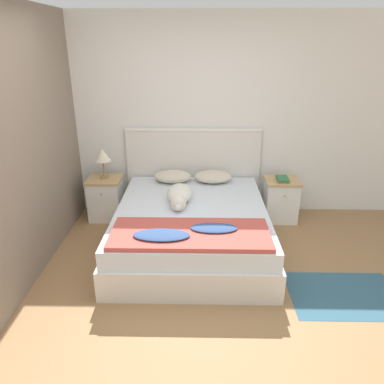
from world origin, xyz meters
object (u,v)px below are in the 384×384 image
(nightstand_left, at_px, (106,198))
(book_stack, at_px, (283,179))
(pillow_right, at_px, (213,177))
(bed, at_px, (192,228))
(nightstand_right, at_px, (280,199))
(pillow_left, at_px, (173,176))
(table_lamp, at_px, (102,156))
(dog, at_px, (179,195))

(nightstand_left, bearing_deg, book_stack, -0.82)
(pillow_right, height_order, book_stack, pillow_right)
(bed, xyz_separation_m, nightstand_right, (1.14, 0.76, 0.03))
(nightstand_right, xyz_separation_m, pillow_right, (-0.88, 0.03, 0.30))
(bed, xyz_separation_m, pillow_left, (-0.26, 0.79, 0.33))
(nightstand_right, height_order, table_lamp, table_lamp)
(bed, distance_m, table_lamp, 1.51)
(bed, distance_m, dog, 0.40)
(nightstand_right, height_order, book_stack, book_stack)
(bed, bearing_deg, nightstand_right, 33.62)
(dog, relative_size, table_lamp, 1.88)
(nightstand_right, relative_size, pillow_right, 1.16)
(pillow_left, bearing_deg, bed, -71.87)
(dog, bearing_deg, nightstand_left, 148.81)
(book_stack, distance_m, table_lamp, 2.30)
(dog, bearing_deg, pillow_right, 57.93)
(pillow_right, bearing_deg, dog, -122.07)
(nightstand_left, relative_size, book_stack, 2.57)
(dog, distance_m, book_stack, 1.41)
(table_lamp, bearing_deg, pillow_left, 0.44)
(nightstand_left, distance_m, dog, 1.21)
(pillow_right, distance_m, dog, 0.75)
(pillow_left, height_order, table_lamp, table_lamp)
(pillow_right, relative_size, dog, 0.66)
(pillow_left, height_order, book_stack, pillow_left)
(pillow_right, bearing_deg, table_lamp, -179.72)
(nightstand_right, relative_size, pillow_left, 1.16)
(pillow_left, xyz_separation_m, pillow_right, (0.52, 0.00, 0.00))
(bed, height_order, nightstand_right, nightstand_right)
(nightstand_right, distance_m, book_stack, 0.30)
(dog, height_order, table_lamp, table_lamp)
(nightstand_left, xyz_separation_m, table_lamp, (0.00, 0.03, 0.57))
(pillow_left, relative_size, table_lamp, 1.25)
(nightstand_right, bearing_deg, pillow_right, 177.93)
(nightstand_right, bearing_deg, nightstand_left, 180.00)
(nightstand_right, height_order, pillow_right, pillow_right)
(nightstand_right, xyz_separation_m, pillow_left, (-1.40, 0.03, 0.30))
(bed, distance_m, book_stack, 1.39)
(nightstand_left, bearing_deg, dog, -31.19)
(dog, xyz_separation_m, table_lamp, (-1.00, 0.63, 0.27))
(bed, bearing_deg, table_lamp, 145.52)
(nightstand_left, height_order, pillow_left, pillow_left)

